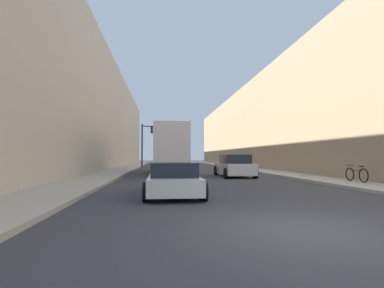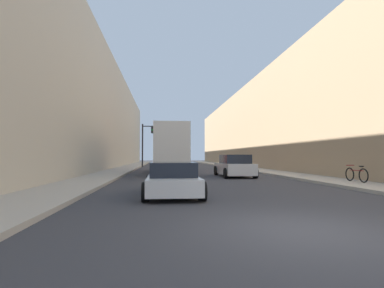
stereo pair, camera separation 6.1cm
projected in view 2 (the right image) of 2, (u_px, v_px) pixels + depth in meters
name	position (u px, v px, depth m)	size (l,w,h in m)	color
ground_plane	(301.00, 231.00, 5.91)	(200.00, 200.00, 0.00)	#38383D
sidewalk_right	(241.00, 168.00, 36.43)	(2.68, 80.00, 0.15)	#B2A899
sidewalk_left	(126.00, 168.00, 35.04)	(2.68, 80.00, 0.15)	#B2A899
building_right	(275.00, 124.00, 37.08)	(6.00, 80.00, 10.89)	tan
building_left	(89.00, 114.00, 34.86)	(6.00, 80.00, 12.69)	beige
semi_truck	(170.00, 148.00, 25.86)	(2.51, 11.68, 3.85)	silver
sedan_car	(173.00, 179.00, 11.29)	(2.10, 4.42, 1.25)	silver
suv_car	(234.00, 166.00, 21.61)	(2.23, 4.93, 1.58)	silver
traffic_signal_gantry	(153.00, 136.00, 40.97)	(5.32, 0.35, 5.87)	black
parked_bicycle	(356.00, 174.00, 15.48)	(0.44, 1.83, 0.86)	black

